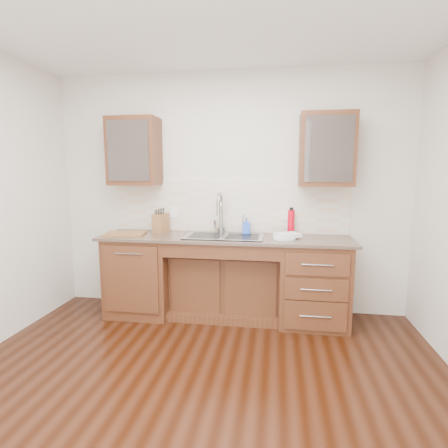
# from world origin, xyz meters

# --- Properties ---
(ground) EXTENTS (4.00, 3.50, 0.10)m
(ground) POSITION_xyz_m (0.00, 0.00, -0.05)
(ground) COLOR #33170B
(wall_back) EXTENTS (4.00, 0.10, 2.70)m
(wall_back) POSITION_xyz_m (0.00, 1.80, 1.35)
(wall_back) COLOR beige
(wall_back) RESTS_ON ground
(base_cabinet_left) EXTENTS (0.70, 0.62, 0.88)m
(base_cabinet_left) POSITION_xyz_m (-0.95, 1.44, 0.44)
(base_cabinet_left) COLOR #593014
(base_cabinet_left) RESTS_ON ground
(base_cabinet_center) EXTENTS (1.20, 0.44, 0.70)m
(base_cabinet_center) POSITION_xyz_m (0.00, 1.53, 0.35)
(base_cabinet_center) COLOR #593014
(base_cabinet_center) RESTS_ON ground
(base_cabinet_right) EXTENTS (0.70, 0.62, 0.88)m
(base_cabinet_right) POSITION_xyz_m (0.95, 1.44, 0.44)
(base_cabinet_right) COLOR #593014
(base_cabinet_right) RESTS_ON ground
(countertop) EXTENTS (2.70, 0.65, 0.03)m
(countertop) POSITION_xyz_m (0.00, 1.43, 0.90)
(countertop) COLOR #84705B
(countertop) RESTS_ON base_cabinet_left
(backsplash) EXTENTS (2.70, 0.02, 0.59)m
(backsplash) POSITION_xyz_m (0.00, 1.74, 1.21)
(backsplash) COLOR beige
(backsplash) RESTS_ON wall_back
(sink) EXTENTS (0.84, 0.46, 0.19)m
(sink) POSITION_xyz_m (0.00, 1.41, 0.83)
(sink) COLOR #9E9EA5
(sink) RESTS_ON countertop
(faucet) EXTENTS (0.04, 0.04, 0.40)m
(faucet) POSITION_xyz_m (-0.07, 1.64, 1.11)
(faucet) COLOR #999993
(faucet) RESTS_ON countertop
(filter_tap) EXTENTS (0.02, 0.02, 0.24)m
(filter_tap) POSITION_xyz_m (0.18, 1.65, 1.03)
(filter_tap) COLOR #999993
(filter_tap) RESTS_ON countertop
(upper_cabinet_left) EXTENTS (0.55, 0.34, 0.75)m
(upper_cabinet_left) POSITION_xyz_m (-1.05, 1.58, 1.83)
(upper_cabinet_left) COLOR #593014
(upper_cabinet_left) RESTS_ON wall_back
(upper_cabinet_right) EXTENTS (0.55, 0.34, 0.75)m
(upper_cabinet_right) POSITION_xyz_m (1.05, 1.58, 1.83)
(upper_cabinet_right) COLOR #593014
(upper_cabinet_right) RESTS_ON wall_back
(outlet_left) EXTENTS (0.08, 0.01, 0.12)m
(outlet_left) POSITION_xyz_m (-0.65, 1.73, 1.12)
(outlet_left) COLOR white
(outlet_left) RESTS_ON backsplash
(outlet_right) EXTENTS (0.08, 0.01, 0.12)m
(outlet_right) POSITION_xyz_m (0.65, 1.73, 1.12)
(outlet_right) COLOR white
(outlet_right) RESTS_ON backsplash
(soap_bottle) EXTENTS (0.08, 0.08, 0.18)m
(soap_bottle) POSITION_xyz_m (0.22, 1.61, 1.00)
(soap_bottle) COLOR blue
(soap_bottle) RESTS_ON countertop
(water_bottle) EXTENTS (0.09, 0.09, 0.27)m
(water_bottle) POSITION_xyz_m (0.71, 1.66, 1.05)
(water_bottle) COLOR red
(water_bottle) RESTS_ON countertop
(plate) EXTENTS (0.28, 0.28, 0.01)m
(plate) POSITION_xyz_m (0.64, 1.38, 0.92)
(plate) COLOR silver
(plate) RESTS_ON countertop
(dish_towel) EXTENTS (0.30, 0.28, 0.04)m
(dish_towel) POSITION_xyz_m (0.67, 1.42, 0.94)
(dish_towel) COLOR white
(dish_towel) RESTS_ON plate
(knife_block) EXTENTS (0.16, 0.21, 0.21)m
(knife_block) POSITION_xyz_m (-0.77, 1.59, 1.02)
(knife_block) COLOR brown
(knife_block) RESTS_ON countertop
(cutting_board) EXTENTS (0.48, 0.37, 0.02)m
(cutting_board) POSITION_xyz_m (-1.11, 1.38, 0.92)
(cutting_board) COLOR #A4772B
(cutting_board) RESTS_ON countertop
(cup_left_a) EXTENTS (0.17, 0.17, 0.10)m
(cup_left_a) POSITION_xyz_m (-1.15, 1.58, 1.78)
(cup_left_a) COLOR silver
(cup_left_a) RESTS_ON upper_cabinet_left
(cup_left_b) EXTENTS (0.11, 0.11, 0.10)m
(cup_left_b) POSITION_xyz_m (-1.00, 1.58, 1.77)
(cup_left_b) COLOR white
(cup_left_b) RESTS_ON upper_cabinet_left
(cup_right_a) EXTENTS (0.16, 0.16, 0.10)m
(cup_right_a) POSITION_xyz_m (0.90, 1.58, 1.77)
(cup_right_a) COLOR white
(cup_right_a) RESTS_ON upper_cabinet_right
(cup_right_b) EXTENTS (0.14, 0.14, 0.10)m
(cup_right_b) POSITION_xyz_m (1.14, 1.58, 1.77)
(cup_right_b) COLOR silver
(cup_right_b) RESTS_ON upper_cabinet_right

